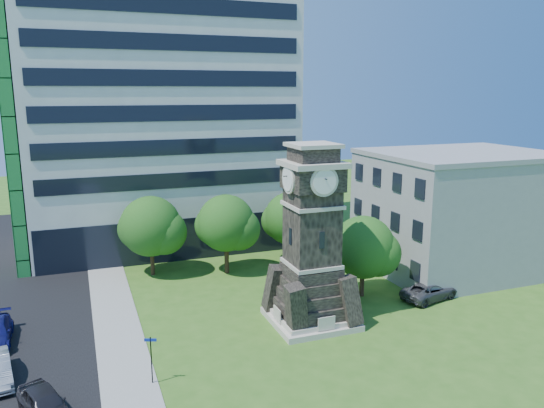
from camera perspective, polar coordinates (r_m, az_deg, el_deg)
name	(u,v)px	position (r m, az deg, el deg)	size (l,w,h in m)	color
ground	(280,341)	(34.59, 0.91, -14.53)	(160.00, 160.00, 0.00)	#33611B
sidewalk	(118,331)	(37.20, -16.21, -13.00)	(3.00, 70.00, 0.06)	gray
clock_tower	(312,248)	(35.46, 4.28, -4.70)	(5.40, 5.40, 12.22)	beige
office_tall	(157,104)	(55.26, -12.23, 10.46)	(26.20, 15.11, 28.60)	silver
office_low	(459,211)	(49.38, 19.44, -0.67)	(15.20, 12.20, 10.40)	gray
car_street_south	(45,404)	(29.37, -23.26, -19.17)	(1.69, 4.20, 1.43)	black
car_east_lot	(430,291)	(42.39, 16.58, -8.96)	(2.17, 4.71, 1.31)	#46464A
park_bench	(349,314)	(37.52, 8.24, -11.63)	(1.79, 0.48, 0.93)	black
street_sign	(151,355)	(30.09, -12.87, -15.52)	(0.65, 0.07, 2.71)	black
tree_nw	(152,228)	(45.98, -12.83, -2.54)	(5.65, 5.14, 6.89)	#332114
tree_nc	(227,225)	(45.46, -4.88, -2.26)	(5.40, 4.91, 6.92)	#332114
tree_ne	(291,220)	(48.45, 2.08, -1.74)	(5.33, 4.85, 6.55)	#332114
tree_east	(364,249)	(40.91, 9.86, -4.80)	(5.27, 4.79, 6.31)	#332114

